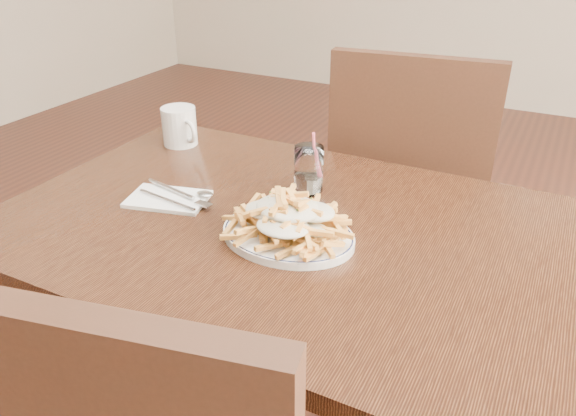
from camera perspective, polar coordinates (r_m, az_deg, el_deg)
The scene contains 8 objects.
table at distance 1.21m, azimuth -0.32°, elevation -4.61°, with size 1.20×0.80×0.75m.
chair_far at distance 1.79m, azimuth 12.22°, elevation 2.07°, with size 0.51×0.51×1.00m.
fries_plate at distance 1.11m, azimuth -0.00°, elevation -2.77°, with size 0.29×0.26×0.02m.
loaded_fries at distance 1.08m, azimuth 0.00°, elevation -0.60°, with size 0.25×0.19×0.07m.
napkin at distance 1.28m, azimuth -12.11°, elevation 0.91°, with size 0.17×0.11×0.01m, color white.
cutlery at distance 1.29m, azimuth -11.99°, elevation 1.33°, with size 0.21×0.09×0.01m.
water_glass at distance 1.28m, azimuth 2.11°, elevation 3.67°, with size 0.07×0.07×0.15m.
coffee_mug at distance 1.58m, azimuth -10.92°, elevation 8.15°, with size 0.13×0.09×0.10m.
Camera 1 is at (0.47, -0.91, 1.33)m, focal length 35.00 mm.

